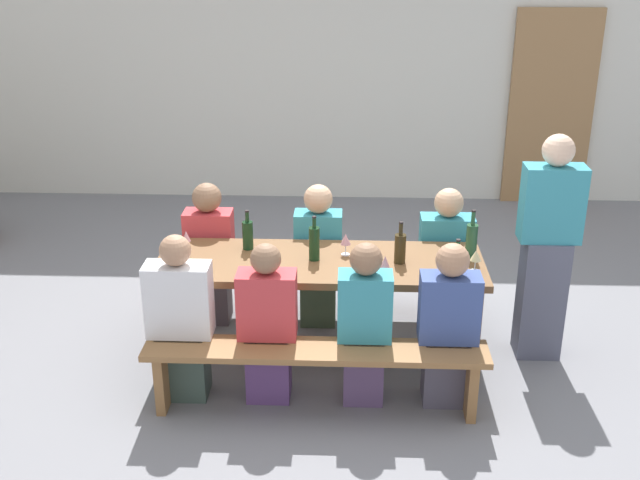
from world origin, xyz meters
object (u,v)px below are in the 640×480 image
(wooden_door, at_px, (551,109))
(seated_guest_far_1, at_px, (318,258))
(wine_bottle_4, at_px, (314,243))
(seated_guest_near_1, at_px, (268,327))
(tasting_table, at_px, (320,271))
(wine_glass_3, at_px, (476,256))
(bench_far, at_px, (324,271))
(wine_bottle_3, at_px, (457,265))
(wine_bottle_1, at_px, (400,248))
(wine_glass_4, at_px, (385,263))
(wine_bottle_0, at_px, (248,234))
(wine_bottle_2, at_px, (471,240))
(standing_host, at_px, (546,253))
(seated_guest_far_0, at_px, (210,256))
(seated_guest_far_2, at_px, (445,262))
(seated_guest_near_2, at_px, (364,327))
(bench_near, at_px, (316,361))
(seated_guest_near_0, at_px, (181,322))
(wine_glass_0, at_px, (186,237))
(wine_glass_2, at_px, (346,240))
(seated_guest_near_3, at_px, (448,328))
(wine_glass_1, at_px, (458,247))

(wooden_door, height_order, seated_guest_far_1, wooden_door)
(wine_bottle_4, height_order, seated_guest_near_1, seated_guest_near_1)
(tasting_table, relative_size, wine_glass_3, 15.20)
(bench_far, xyz_separation_m, wine_bottle_3, (0.89, -0.95, 0.50))
(wine_bottle_1, height_order, wine_glass_4, wine_bottle_1)
(wine_bottle_0, xyz_separation_m, wine_glass_4, (0.95, -0.46, -0.00))
(wine_bottle_2, bearing_deg, wine_glass_4, -148.63)
(wooden_door, relative_size, wine_bottle_3, 7.40)
(wine_bottle_3, xyz_separation_m, standing_host, (0.67, 0.39, -0.07))
(wooden_door, relative_size, seated_guest_far_0, 1.87)
(wine_glass_3, height_order, seated_guest_far_0, seated_guest_far_0)
(wine_bottle_4, distance_m, seated_guest_far_2, 1.15)
(wine_bottle_4, bearing_deg, seated_guest_near_2, -57.23)
(bench_near, xyz_separation_m, seated_guest_far_0, (-0.86, 1.20, 0.18))
(wine_bottle_3, bearing_deg, wine_glass_3, 45.62)
(wine_bottle_4, distance_m, seated_guest_far_0, 1.02)
(wine_bottle_0, bearing_deg, seated_guest_near_0, -116.45)
(wine_bottle_4, distance_m, seated_guest_near_1, 0.70)
(wine_bottle_1, distance_m, standing_host, 1.02)
(seated_guest_near_0, bearing_deg, wine_glass_4, -79.25)
(wine_bottle_2, bearing_deg, seated_guest_near_2, -139.99)
(seated_guest_far_1, bearing_deg, wine_glass_0, -67.31)
(wooden_door, distance_m, tasting_table, 4.22)
(bench_near, height_order, seated_guest_far_0, seated_guest_far_0)
(wine_glass_0, height_order, wine_glass_2, wine_glass_2)
(seated_guest_far_0, bearing_deg, wine_bottle_3, 65.33)
(tasting_table, relative_size, standing_host, 1.38)
(wine_bottle_4, relative_size, seated_guest_near_1, 0.29)
(wine_glass_2, bearing_deg, standing_host, 0.20)
(wine_bottle_4, xyz_separation_m, seated_guest_near_3, (0.87, -0.53, -0.35))
(wooden_door, xyz_separation_m, bench_near, (-2.34, -4.16, -0.69))
(bench_far, height_order, wine_glass_1, wine_glass_1)
(bench_far, xyz_separation_m, wine_glass_1, (0.93, -0.69, 0.51))
(wine_bottle_0, relative_size, seated_guest_far_0, 0.26)
(wine_bottle_0, relative_size, wine_glass_0, 2.00)
(bench_far, relative_size, wine_glass_4, 13.51)
(wine_glass_2, bearing_deg, bench_near, -102.60)
(seated_guest_near_1, bearing_deg, wine_bottle_3, -78.69)
(bench_far, height_order, seated_guest_far_0, seated_guest_far_0)
(wine_bottle_1, xyz_separation_m, seated_guest_near_2, (-0.24, -0.51, -0.33))
(seated_guest_near_1, xyz_separation_m, seated_guest_far_0, (-0.55, 1.05, 0.03))
(bench_far, distance_m, wine_glass_4, 1.16)
(wooden_door, relative_size, seated_guest_far_1, 1.87)
(seated_guest_far_1, height_order, seated_guest_far_2, seated_guest_far_1)
(wine_glass_0, xyz_separation_m, wine_glass_3, (1.98, -0.28, 0.01))
(wine_glass_0, distance_m, seated_guest_far_0, 0.50)
(bench_near, xyz_separation_m, seated_guest_far_1, (-0.04, 1.20, 0.18))
(bench_far, height_order, seated_guest_far_1, seated_guest_far_1)
(wine_bottle_4, relative_size, seated_guest_near_0, 0.28)
(tasting_table, relative_size, wine_bottle_4, 7.07)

